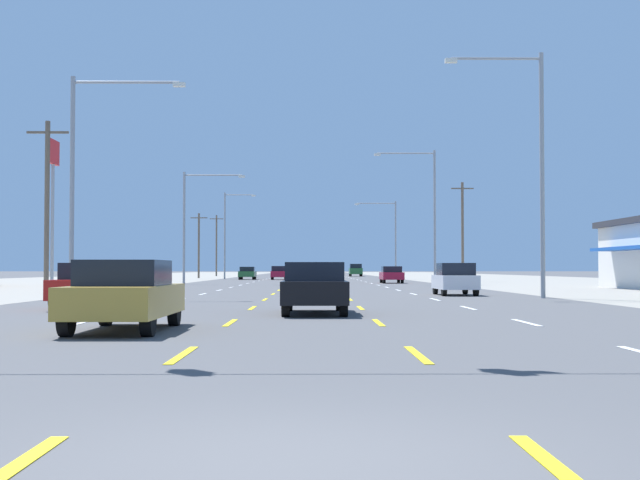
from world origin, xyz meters
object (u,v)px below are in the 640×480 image
at_px(pole_sign_left_row_1, 53,176).
at_px(streetlight_left_row_1, 191,217).
at_px(streetlight_right_row_2, 391,233).
at_px(hatchback_inner_left_farther, 279,273).
at_px(hatchback_far_right_midfar, 455,279).
at_px(sedan_inner_left_nearest, 125,294).
at_px(suv_far_right_distant_a, 356,270).
at_px(streetlight_right_row_0, 533,156).
at_px(sedan_far_left_mid, 93,285).
at_px(sedan_far_right_far, 391,274).
at_px(sedan_far_left_farthest, 247,273).
at_px(sedan_center_turn_near, 314,287).
at_px(streetlight_left_row_2, 228,230).
at_px(streetlight_left_row_0, 85,167).
at_px(streetlight_right_row_1, 428,206).

bearing_deg(pole_sign_left_row_1, streetlight_left_row_1, 58.80).
distance_m(streetlight_left_row_1, streetlight_right_row_2, 37.63).
bearing_deg(hatchback_inner_left_farther, hatchback_far_right_midfar, -79.28).
bearing_deg(streetlight_left_row_1, sedan_inner_left_nearest, -83.50).
bearing_deg(streetlight_left_row_1, suv_far_right_distant_a, 75.89).
relative_size(hatchback_inner_left_farther, streetlight_right_row_0, 0.37).
bearing_deg(hatchback_inner_left_farther, sedan_far_left_mid, -92.76).
height_order(streetlight_right_row_0, streetlight_right_row_2, streetlight_right_row_0).
xyz_separation_m(sedan_far_right_far, pole_sign_left_row_1, (-24.13, -17.43, 6.64)).
height_order(sedan_far_left_farthest, streetlight_left_row_1, streetlight_left_row_1).
xyz_separation_m(hatchback_far_right_midfar, suv_far_right_distant_a, (0.07, 94.60, 0.24)).
bearing_deg(pole_sign_left_row_1, suv_far_right_distant_a, 72.93).
height_order(sedan_far_right_far, hatchback_inner_left_farther, hatchback_inner_left_farther).
bearing_deg(pole_sign_left_row_1, sedan_far_left_mid, -70.85).
xyz_separation_m(sedan_inner_left_nearest, streetlight_right_row_0, (13.43, 19.12, 5.38)).
bearing_deg(sedan_far_right_far, streetlight_right_row_2, 84.81).
distance_m(sedan_center_turn_near, streetlight_right_row_0, 16.60).
height_order(sedan_center_turn_near, streetlight_right_row_2, streetlight_right_row_2).
height_order(hatchback_far_right_midfar, suv_far_right_distant_a, suv_far_right_distant_a).
bearing_deg(sedan_inner_left_nearest, streetlight_left_row_2, 94.17).
height_order(sedan_far_right_far, streetlight_left_row_0, streetlight_left_row_0).
height_order(streetlight_left_row_0, streetlight_right_row_0, streetlight_right_row_0).
relative_size(sedan_far_right_far, streetlight_right_row_2, 0.49).
distance_m(sedan_far_right_far, streetlight_left_row_0, 41.32).
bearing_deg(hatchback_far_right_midfar, sedan_far_left_mid, -136.15).
distance_m(hatchback_inner_left_farther, streetlight_left_row_1, 28.64).
relative_size(sedan_far_left_mid, hatchback_far_right_midfar, 1.15).
distance_m(sedan_inner_left_nearest, suv_far_right_distant_a, 118.35).
height_order(sedan_far_left_mid, pole_sign_left_row_1, pole_sign_left_row_1).
distance_m(hatchback_inner_left_farther, pole_sign_left_row_1, 42.70).
bearing_deg(streetlight_left_row_2, sedan_center_turn_near, -82.59).
height_order(sedan_inner_left_nearest, sedan_far_left_farthest, same).
relative_size(sedan_far_left_mid, streetlight_right_row_0, 0.42).
bearing_deg(hatchback_far_right_midfar, pole_sign_left_row_1, 146.55).
relative_size(sedan_far_left_farthest, streetlight_left_row_1, 0.50).
bearing_deg(hatchback_inner_left_farther, streetlight_left_row_0, -95.77).
height_order(sedan_inner_left_nearest, suv_far_right_distant_a, suv_far_right_distant_a).
relative_size(sedan_inner_left_nearest, sedan_far_left_mid, 1.00).
xyz_separation_m(suv_far_right_distant_a, streetlight_right_row_2, (2.46, -33.94, 4.46)).
xyz_separation_m(streetlight_left_row_0, streetlight_left_row_2, (-0.21, 64.79, 0.21)).
xyz_separation_m(hatchback_far_right_midfar, sedan_far_right_far, (0.05, 33.34, -0.03)).
bearing_deg(sedan_far_left_farthest, pole_sign_left_row_1, -103.53).
distance_m(suv_far_right_distant_a, streetlight_right_row_1, 66.60).
relative_size(sedan_center_turn_near, streetlight_right_row_2, 0.49).
height_order(sedan_far_left_farthest, streetlight_right_row_2, streetlight_right_row_2).
bearing_deg(streetlight_left_row_2, hatchback_inner_left_farther, -37.33).
bearing_deg(streetlight_left_row_0, sedan_far_right_far, 65.99).
bearing_deg(sedan_far_right_far, sedan_center_turn_near, -97.80).
bearing_deg(sedan_inner_left_nearest, sedan_far_left_mid, 107.83).
height_order(sedan_center_turn_near, suv_far_right_distant_a, suv_far_right_distant_a).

